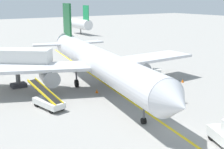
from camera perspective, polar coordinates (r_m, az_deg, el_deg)
name	(u,v)px	position (r m, az deg, el deg)	size (l,w,h in m)	color
ground_plane	(168,133)	(26.28, 10.46, -10.64)	(300.00, 300.00, 0.00)	gray
taxi_line_yellow	(145,111)	(30.67, 6.11, -6.77)	(0.30, 80.00, 0.01)	yellow
airliner	(97,61)	(37.18, -2.89, 2.50)	(28.12, 35.18, 10.10)	silver
baggage_tug_near_wing	(154,78)	(39.48, 7.95, -0.64)	(2.66, 2.57, 2.10)	silver
belt_loader_forward_hold	(48,101)	(31.63, -11.88, -4.85)	(2.26, 5.16, 2.59)	silver
ground_crew_marshaller	(180,94)	(33.32, 12.61, -3.67)	(0.36, 0.24, 1.70)	#26262D
safety_cone_nose_left	(97,91)	(36.10, -2.86, -3.10)	(0.36, 0.36, 0.44)	orange
safety_cone_nose_right	(183,81)	(41.51, 13.09, -1.15)	(0.36, 0.36, 0.44)	orange
distant_aircraft_mid_left	(81,24)	(95.23, -5.86, 9.44)	(3.00, 10.10, 8.80)	silver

